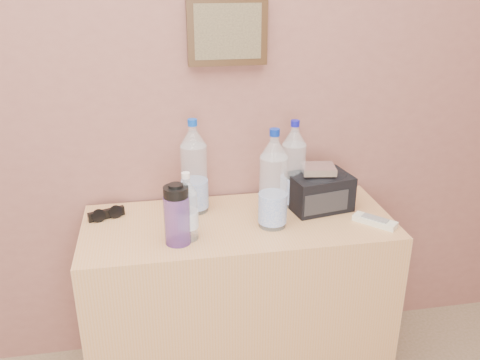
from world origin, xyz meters
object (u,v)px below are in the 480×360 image
pet_large_b (194,172)px  nalgene_bottle (177,214)px  pet_large_c (293,168)px  foil_packet (318,169)px  toiletry_bag (319,189)px  pet_small (187,210)px  ac_remote (375,221)px  dresser (239,301)px  pet_large_d (273,185)px  sunglasses (106,214)px

pet_large_b → nalgene_bottle: (-0.08, -0.24, -0.06)m
pet_large_c → foil_packet: bearing=-38.2°
nalgene_bottle → toiletry_bag: 0.60m
pet_small → ac_remote: bearing=-1.1°
dresser → pet_large_c: 0.58m
pet_large_d → foil_packet: bearing=27.4°
pet_small → toiletry_bag: pet_small is taller
sunglasses → pet_large_d: bearing=-35.8°
pet_large_c → pet_small: size_ratio=1.40×
pet_large_b → pet_small: 0.23m
pet_large_b → toiletry_bag: size_ratio=1.60×
pet_large_c → nalgene_bottle: 0.53m
ac_remote → sunglasses: bearing=-145.7°
ac_remote → toiletry_bag: (-0.16, 0.17, 0.07)m
sunglasses → foil_packet: foil_packet is taller
pet_large_d → ac_remote: (0.38, -0.06, -0.15)m
sunglasses → toiletry_bag: toiletry_bag is taller
pet_large_c → pet_large_d: 0.21m
dresser → foil_packet: 0.63m
nalgene_bottle → ac_remote: 0.74m
pet_large_b → sunglasses: (-0.34, -0.01, -0.15)m
nalgene_bottle → dresser: bearing=27.1°
ac_remote → dresser: bearing=-145.5°
nalgene_bottle → ac_remote: (0.73, 0.01, -0.10)m
ac_remote → toiletry_bag: 0.25m
pet_small → nalgene_bottle: bearing=-148.7°
dresser → nalgene_bottle: bearing=-152.9°
pet_large_b → ac_remote: bearing=-19.9°
ac_remote → pet_large_d: bearing=-141.3°
pet_small → ac_remote: pet_small is taller
pet_large_d → toiletry_bag: (0.22, 0.12, -0.09)m
nalgene_bottle → sunglasses: 0.36m
pet_large_b → pet_large_c: size_ratio=1.06×
sunglasses → dresser: bearing=-33.3°
pet_large_c → pet_small: pet_large_c is taller
pet_large_d → foil_packet: 0.23m
nalgene_bottle → sunglasses: bearing=137.8°
dresser → pet_small: size_ratio=4.67×
pet_small → dresser: bearing=26.2°
nalgene_bottle → pet_large_d: bearing=10.5°
pet_large_c → toiletry_bag: 0.13m
pet_small → ac_remote: 0.70m
pet_large_b → pet_small: pet_large_b is taller
pet_large_d → ac_remote: size_ratio=2.30×
dresser → pet_large_d: bearing=-25.3°
sunglasses → toiletry_bag: (0.83, -0.05, 0.06)m
toiletry_bag → foil_packet: size_ratio=1.86×
pet_large_c → pet_large_d: bearing=-125.9°
dresser → pet_large_d: size_ratio=3.13×
dresser → foil_packet: size_ratio=9.33×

